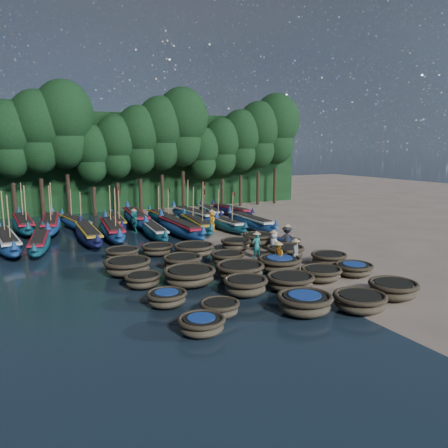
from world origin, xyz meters
name	(u,v)px	position (x,y,z in m)	size (l,w,h in m)	color
ground	(233,256)	(0.00, 0.00, 0.00)	(120.00, 120.00, 0.00)	gray
foliage_wall	(129,162)	(0.00, 23.50, 5.00)	(40.00, 3.00, 10.00)	black
coracle_0	(201,324)	(-6.31, -9.40, 0.37)	(2.05, 2.05, 0.65)	#4D4330
coracle_1	(220,308)	(-5.01, -8.24, 0.37)	(1.81, 1.81, 0.64)	#4D4330
coracle_2	(305,303)	(-1.87, -9.53, 0.48)	(2.42, 2.42, 0.83)	#4D4330
coracle_3	(360,301)	(0.32, -10.30, 0.43)	(2.56, 2.56, 0.75)	#4D4330
coracle_4	(393,289)	(2.71, -9.83, 0.45)	(2.39, 2.39, 0.78)	#4D4330
coracle_5	(167,298)	(-6.48, -6.23, 0.38)	(1.85, 1.85, 0.65)	#4D4330
coracle_6	(245,286)	(-2.86, -6.52, 0.46)	(2.17, 2.17, 0.81)	#4D4330
coracle_7	(290,282)	(-0.66, -6.86, 0.43)	(2.25, 2.25, 0.76)	#4D4330
coracle_8	(321,273)	(1.55, -6.38, 0.39)	(2.04, 2.04, 0.69)	#4D4330
coracle_9	(354,269)	(3.67, -6.42, 0.37)	(1.97, 1.97, 0.64)	#4D4330
coracle_10	(143,280)	(-6.66, -3.35, 0.38)	(1.84, 1.84, 0.67)	#4D4330
coracle_11	(189,276)	(-4.55, -4.01, 0.47)	(2.66, 2.66, 0.83)	#4D4330
coracle_12	(240,271)	(-1.95, -4.36, 0.48)	(2.61, 2.61, 0.84)	#4D4330
coracle_13	(280,264)	(0.57, -4.16, 0.48)	(2.38, 2.38, 0.83)	#4D4330
coracle_14	(329,259)	(3.77, -4.33, 0.42)	(2.38, 2.38, 0.73)	#4D4330
coracle_15	(127,266)	(-6.77, -1.00, 0.48)	(2.87, 2.87, 0.85)	#4D4330
coracle_16	(182,262)	(-3.84, -1.32, 0.44)	(2.37, 2.37, 0.77)	#4D4330
coracle_17	(228,258)	(-1.24, -1.64, 0.42)	(2.21, 2.21, 0.74)	#4D4330
coracle_18	(285,252)	(2.34, -2.10, 0.47)	(2.74, 2.74, 0.83)	#4D4330
coracle_19	(286,244)	(3.64, -0.33, 0.46)	(2.31, 2.31, 0.79)	#4D4330
coracle_20	(122,253)	(-6.23, 2.32, 0.38)	(2.07, 2.07, 0.66)	#4D4330
coracle_21	(157,249)	(-4.05, 2.32, 0.39)	(2.26, 2.26, 0.68)	#4D4330
coracle_22	(194,250)	(-2.22, 0.92, 0.46)	(2.70, 2.70, 0.81)	#4D4330
coracle_23	(236,244)	(0.84, 1.22, 0.43)	(1.96, 1.96, 0.75)	#4D4330
coracle_24	(258,239)	(2.89, 1.81, 0.47)	(2.45, 2.45, 0.83)	#4D4330
long_boat_0	(6,241)	(-12.34, 8.07, 0.59)	(2.37, 8.75, 3.73)	navy
long_boat_1	(39,242)	(-10.39, 7.22, 0.50)	(2.37, 7.39, 1.31)	#0E4451
long_boat_2	(88,234)	(-7.15, 8.21, 0.55)	(1.62, 8.20, 1.44)	#10113B
long_boat_3	(112,229)	(-5.32, 9.04, 0.59)	(2.37, 8.73, 3.73)	navy
long_boat_4	(154,230)	(-2.53, 7.73, 0.49)	(1.93, 7.34, 1.30)	#0E4451
long_boat_5	(180,228)	(-0.61, 7.39, 0.59)	(1.61, 8.86, 1.56)	navy
long_boat_6	(196,224)	(1.21, 8.49, 0.54)	(2.35, 7.93, 3.39)	#0E4451
long_boat_7	(223,223)	(3.41, 8.08, 0.50)	(1.39, 7.45, 3.17)	#0E4451
long_boat_8	(251,222)	(5.53, 7.35, 0.56)	(1.81, 8.36, 1.47)	navy
long_boat_9	(23,224)	(-11.02, 14.53, 0.60)	(1.87, 8.85, 3.76)	#0E4451
long_boat_10	(51,224)	(-9.10, 13.61, 0.60)	(2.65, 8.76, 3.75)	navy
long_boat_11	(75,223)	(-7.21, 13.93, 0.49)	(2.43, 7.24, 3.11)	navy
long_boat_12	(116,221)	(-4.11, 12.83, 0.51)	(2.08, 7.51, 3.21)	#10113B
long_boat_13	(136,217)	(-2.26, 13.54, 0.62)	(2.46, 9.16, 1.62)	navy
long_boat_14	(162,217)	(0.01, 13.26, 0.49)	(1.38, 7.33, 3.11)	#0E4451
long_boat_15	(193,215)	(2.73, 12.69, 0.58)	(2.19, 8.59, 3.66)	navy
long_boat_16	(210,212)	(5.14, 14.23, 0.49)	(2.48, 7.28, 1.30)	#10113B
long_boat_17	(231,211)	(7.27, 14.00, 0.50)	(1.89, 7.41, 1.31)	#10113B
fisherman_0	(273,243)	(2.06, -1.29, 0.86)	(0.58, 0.82, 1.79)	beige
fisherman_1	(257,244)	(1.03, -1.02, 0.89)	(0.59, 0.52, 1.75)	#1B7172
fisherman_2	(278,255)	(0.76, -3.72, 0.81)	(0.80, 0.88, 1.69)	orange
fisherman_3	(287,239)	(3.26, -0.96, 0.94)	(1.35, 1.15, 2.01)	black
fisherman_4	(295,254)	(1.66, -4.05, 0.88)	(0.92, 0.99, 1.83)	beige
fisherman_5	(134,221)	(-3.35, 10.10, 0.92)	(0.60, 1.68, 1.99)	#1B7172
fisherman_6	(212,220)	(2.29, 7.88, 0.88)	(0.64, 0.87, 1.83)	orange
tree_2	(9,138)	(-11.40, 20.00, 7.32)	(4.51, 4.51, 10.63)	black
tree_3	(37,131)	(-9.10, 20.00, 8.00)	(4.92, 4.92, 11.60)	black
tree_4	(64,123)	(-6.80, 20.00, 8.67)	(5.34, 5.34, 12.58)	black
tree_5	(92,153)	(-4.50, 20.00, 5.97)	(3.68, 3.68, 8.68)	black
tree_6	(116,146)	(-2.20, 20.00, 6.65)	(4.09, 4.09, 9.65)	black
tree_7	(139,139)	(0.10, 20.00, 7.32)	(4.51, 4.51, 10.63)	black
tree_8	(161,132)	(2.40, 20.00, 8.00)	(4.92, 4.92, 11.60)	black
tree_9	(182,126)	(4.70, 20.00, 8.67)	(5.34, 5.34, 12.58)	black
tree_10	(203,153)	(7.00, 20.00, 5.97)	(3.68, 3.68, 8.68)	black
tree_11	(222,146)	(9.30, 20.00, 6.65)	(4.09, 4.09, 9.65)	black
tree_12	(241,140)	(11.60, 20.00, 7.32)	(4.51, 4.51, 10.63)	black
tree_13	(259,134)	(13.90, 20.00, 8.00)	(4.92, 4.92, 11.60)	black
tree_14	(276,128)	(16.20, 20.00, 8.67)	(5.34, 5.34, 12.58)	black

